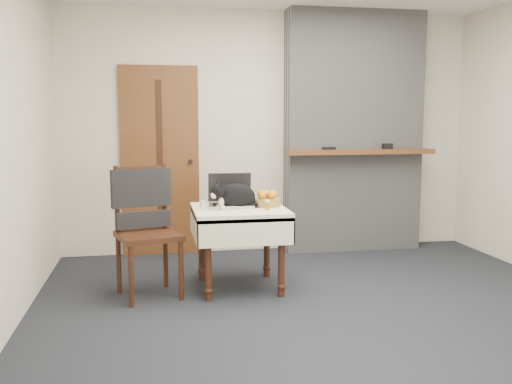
# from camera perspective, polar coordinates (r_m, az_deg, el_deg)

# --- Properties ---
(ground) EXTENTS (4.50, 4.50, 0.00)m
(ground) POSITION_cam_1_polar(r_m,az_deg,el_deg) (4.58, 6.64, -11.22)
(ground) COLOR black
(ground) RESTS_ON ground
(room_shell) EXTENTS (4.52, 4.01, 2.61)m
(room_shell) POSITION_cam_1_polar(r_m,az_deg,el_deg) (4.79, 5.31, 11.05)
(room_shell) COLOR beige
(room_shell) RESTS_ON ground
(door) EXTENTS (0.82, 0.10, 2.00)m
(door) POSITION_cam_1_polar(r_m,az_deg,el_deg) (6.13, -9.58, 3.05)
(door) COLOR brown
(door) RESTS_ON ground
(chimney) EXTENTS (1.62, 0.48, 2.60)m
(chimney) POSITION_cam_1_polar(r_m,az_deg,el_deg) (6.38, 9.70, 5.89)
(chimney) COLOR gray
(chimney) RESTS_ON ground
(side_table) EXTENTS (0.78, 0.78, 0.70)m
(side_table) POSITION_cam_1_polar(r_m,az_deg,el_deg) (4.86, -1.68, -2.90)
(side_table) COLOR #351C0E
(side_table) RESTS_ON ground
(laptop) EXTENTS (0.39, 0.34, 0.28)m
(laptop) POSITION_cam_1_polar(r_m,az_deg,el_deg) (4.95, -2.57, -0.58)
(laptop) COLOR #B7B7BC
(laptop) RESTS_ON side_table
(cat) EXTENTS (0.50, 0.30, 0.24)m
(cat) POSITION_cam_1_polar(r_m,az_deg,el_deg) (4.82, -2.00, -0.39)
(cat) COLOR black
(cat) RESTS_ON side_table
(cream_jar) EXTENTS (0.06, 0.06, 0.07)m
(cream_jar) POSITION_cam_1_polar(r_m,az_deg,el_deg) (4.80, -5.28, -1.29)
(cream_jar) COLOR silver
(cream_jar) RESTS_ON side_table
(pill_bottle) EXTENTS (0.04, 0.04, 0.08)m
(pill_bottle) POSITION_cam_1_polar(r_m,az_deg,el_deg) (4.72, 1.15, -1.31)
(pill_bottle) COLOR #A06213
(pill_bottle) RESTS_ON side_table
(fruit_basket) EXTENTS (0.24, 0.24, 0.14)m
(fruit_basket) POSITION_cam_1_polar(r_m,az_deg,el_deg) (4.93, 1.10, -0.78)
(fruit_basket) COLOR #A98A44
(fruit_basket) RESTS_ON side_table
(desk_clutter) EXTENTS (0.15, 0.06, 0.01)m
(desk_clutter) POSITION_cam_1_polar(r_m,az_deg,el_deg) (4.93, 0.63, -1.37)
(desk_clutter) COLOR black
(desk_clutter) RESTS_ON side_table
(chair) EXTENTS (0.59, 0.59, 1.07)m
(chair) POSITION_cam_1_polar(r_m,az_deg,el_deg) (4.79, -11.10, -2.03)
(chair) COLOR #351C0E
(chair) RESTS_ON ground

